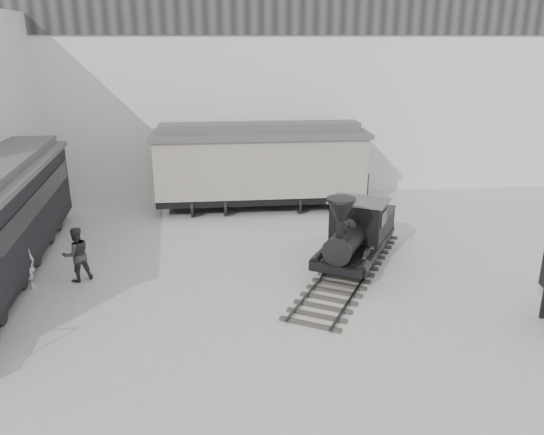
{
  "coord_description": "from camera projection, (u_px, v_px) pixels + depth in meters",
  "views": [
    {
      "loc": [
        -1.92,
        -13.44,
        7.71
      ],
      "look_at": [
        -0.38,
        3.63,
        2.0
      ],
      "focal_mm": 35.0,
      "sensor_mm": 36.0,
      "label": 1
    }
  ],
  "objects": [
    {
      "name": "north_wall",
      "position": [
        260.0,
        85.0,
        27.71
      ],
      "size": [
        34.0,
        2.51,
        11.0
      ],
      "color": "silver",
      "rests_on": "ground"
    },
    {
      "name": "ground",
      "position": [
        296.0,
        322.0,
        15.3
      ],
      "size": [
        90.0,
        90.0,
        0.0
      ],
      "primitive_type": "plane",
      "color": "#9E9E9B"
    },
    {
      "name": "visitor_a",
      "position": [
        23.0,
        261.0,
        17.18
      ],
      "size": [
        0.71,
        0.49,
        1.89
      ],
      "primitive_type": "imported",
      "rotation": [
        0.0,
        0.0,
        3.09
      ],
      "color": "silver",
      "rests_on": "ground"
    },
    {
      "name": "locomotive",
      "position": [
        355.0,
        237.0,
        18.83
      ],
      "size": [
        5.71,
        8.34,
        3.0
      ],
      "rotation": [
        0.0,
        0.0,
        -0.5
      ],
      "color": "#302D28",
      "rests_on": "ground"
    },
    {
      "name": "visitor_b",
      "position": [
        77.0,
        254.0,
        17.72
      ],
      "size": [
        1.15,
        1.09,
        1.89
      ],
      "primitive_type": "imported",
      "rotation": [
        0.0,
        0.0,
        3.68
      ],
      "color": "#333236",
      "rests_on": "ground"
    },
    {
      "name": "boxcar",
      "position": [
        260.0,
        164.0,
        25.18
      ],
      "size": [
        10.11,
        3.29,
        4.12
      ],
      "rotation": [
        0.0,
        0.0,
        0.01
      ],
      "color": "black",
      "rests_on": "ground"
    }
  ]
}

